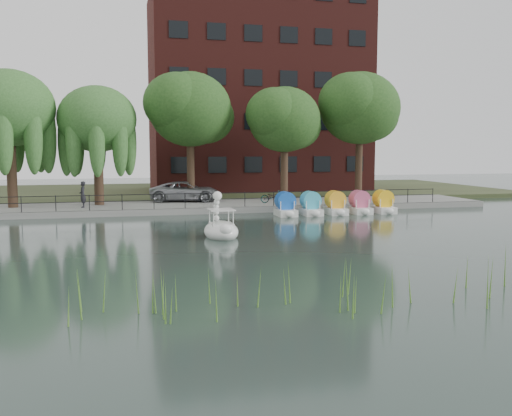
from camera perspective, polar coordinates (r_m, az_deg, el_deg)
name	(u,v)px	position (r m, az deg, el deg)	size (l,w,h in m)	color
ground_plane	(267,247)	(24.95, 1.07, -3.94)	(120.00, 120.00, 0.00)	#34453F
promenade	(209,206)	(40.46, -4.74, 0.17)	(40.00, 6.00, 0.40)	gray
kerb	(216,211)	(37.56, -4.03, -0.28)	(40.00, 0.25, 0.40)	gray
land_strip	(185,192)	(54.28, -7.06, 1.62)	(60.00, 22.00, 0.36)	#47512D
railing	(215,196)	(37.67, -4.09, 1.19)	(32.00, 0.05, 1.00)	black
apartment_building	(257,95)	(55.57, 0.14, 11.24)	(20.00, 10.07, 18.00)	#4C1E16
willow_left	(9,108)	(40.88, -23.48, 9.12)	(5.88, 5.88, 9.01)	#473323
willow_mid	(97,119)	(40.81, -15.61, 8.52)	(5.32, 5.32, 8.15)	#473323
broadleaf_center	(190,110)	(42.18, -6.61, 9.72)	(6.00, 6.00, 9.25)	#473323
broadleaf_right	(284,120)	(43.10, 2.87, 8.78)	(5.40, 5.40, 8.32)	#473323
broadleaf_far	(360,109)	(46.35, 10.35, 9.75)	(6.30, 6.30, 9.71)	#473323
minivan	(186,190)	(42.19, -7.00, 1.81)	(6.04, 2.78, 1.68)	gray
bicycle	(273,196)	(40.52, 1.67, 1.19)	(1.72, 0.60, 1.00)	gray
pedestrian	(83,193)	(39.16, -16.95, 1.48)	(0.71, 0.48, 1.98)	black
swan_boat	(221,227)	(27.70, -3.53, -1.95)	(1.68, 2.70, 2.18)	white
pedal_boat_row	(335,205)	(37.43, 7.95, 0.28)	(7.95, 1.70, 1.40)	white
reed_bank	(421,280)	(16.91, 16.15, -6.93)	(24.00, 2.40, 1.20)	#669938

